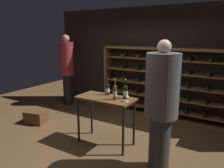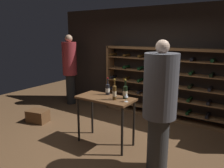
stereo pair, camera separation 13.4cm
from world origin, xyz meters
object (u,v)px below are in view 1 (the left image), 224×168
wine_rack (162,84)px  wine_bottle_amber_reserve (108,89)px  tasting_table (106,104)px  wine_crate (36,117)px  wine_bottle_red_label (115,92)px  wine_bottle_black_capsule (126,92)px  person_guest_plum_blouse (67,66)px  person_bystander_red_print (162,101)px  wine_glass_stemmed_center (127,96)px

wine_rack → wine_bottle_amber_reserve: size_ratio=9.53×
tasting_table → wine_crate: size_ratio=2.29×
tasting_table → wine_bottle_red_label: wine_bottle_red_label is taller
tasting_table → wine_bottle_black_capsule: wine_bottle_black_capsule is taller
wine_rack → person_guest_plum_blouse: (-2.80, -0.39, 0.27)m
person_bystander_red_print → person_guest_plum_blouse: person_guest_plum_blouse is taller
wine_crate → wine_bottle_amber_reserve: size_ratio=1.40×
wine_rack → wine_bottle_amber_reserve: (-0.52, -1.74, 0.17)m
person_guest_plum_blouse → wine_crate: (0.36, -1.54, -1.01)m
person_bystander_red_print → wine_crate: (-3.16, 0.24, -0.97)m
person_bystander_red_print → wine_bottle_red_label: person_bystander_red_print is taller
wine_rack → wine_bottle_black_capsule: bearing=-93.2°
person_guest_plum_blouse → wine_crate: person_guest_plum_blouse is taller
wine_bottle_black_capsule → wine_crate: bearing=-176.2°
wine_crate → wine_bottle_red_label: bearing=-0.6°
person_guest_plum_blouse → wine_bottle_red_label: bearing=155.3°
wine_bottle_red_label → wine_bottle_amber_reserve: wine_bottle_red_label is taller
tasting_table → wine_glass_stemmed_center: (0.47, -0.03, 0.24)m
person_guest_plum_blouse → wine_glass_stemmed_center: size_ratio=13.65×
wine_rack → wine_crate: wine_rack is taller
person_bystander_red_print → wine_bottle_red_label: (-0.94, 0.22, -0.04)m
person_bystander_red_print → wine_crate: person_bystander_red_print is taller
wine_crate → wine_bottle_amber_reserve: wine_bottle_amber_reserve is taller
person_guest_plum_blouse → wine_bottle_amber_reserve: 2.65m
tasting_table → wine_rack: bearing=76.8°
wine_rack → wine_glass_stemmed_center: (0.02, -1.94, 0.16)m
tasting_table → wine_bottle_black_capsule: size_ratio=3.02×
person_bystander_red_print → person_guest_plum_blouse: 3.94m
wine_crate → person_bystander_red_print: bearing=-4.3°
wine_crate → wine_bottle_red_label: (2.23, -0.02, 0.93)m
wine_rack → person_guest_plum_blouse: person_guest_plum_blouse is taller
wine_bottle_red_label → wine_glass_stemmed_center: (0.24, 0.01, -0.03)m
wine_bottle_black_capsule → wine_glass_stemmed_center: wine_bottle_black_capsule is taller
tasting_table → wine_bottle_black_capsule: 0.45m
wine_bottle_red_label → wine_glass_stemmed_center: 0.24m
wine_crate → person_guest_plum_blouse: bearing=103.0°
wine_bottle_black_capsule → wine_bottle_amber_reserve: wine_bottle_black_capsule is taller
tasting_table → person_guest_plum_blouse: (-2.35, 1.53, 0.35)m
wine_crate → wine_bottle_red_label: wine_bottle_red_label is taller
wine_bottle_black_capsule → person_guest_plum_blouse: bearing=152.8°
person_guest_plum_blouse → wine_crate: size_ratio=4.34×
wine_bottle_black_capsule → wine_bottle_amber_reserve: 0.42m
person_bystander_red_print → wine_bottle_black_capsule: bearing=60.1°
person_guest_plum_blouse → wine_bottle_amber_reserve: bearing=156.0°
wine_crate → wine_bottle_amber_reserve: (1.93, 0.20, 0.91)m
person_bystander_red_print → wine_crate: bearing=81.6°
wine_crate → wine_glass_stemmed_center: bearing=-0.3°
person_bystander_red_print → wine_crate: size_ratio=4.22×
wine_crate → wine_glass_stemmed_center: size_ratio=3.15×
tasting_table → wine_bottle_amber_reserve: 0.31m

